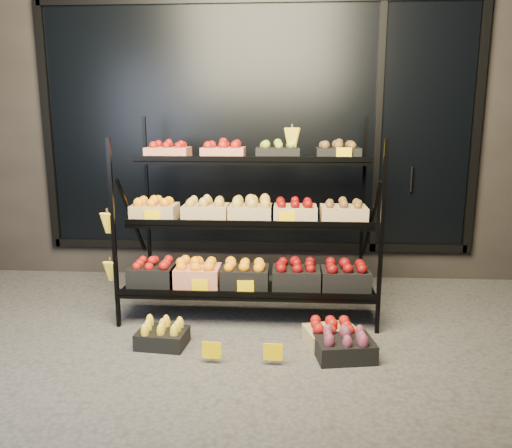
{
  "coord_description": "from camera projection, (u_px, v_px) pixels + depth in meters",
  "views": [
    {
      "loc": [
        0.31,
        -3.51,
        1.63
      ],
      "look_at": [
        0.06,
        0.55,
        0.78
      ],
      "focal_mm": 35.0,
      "sensor_mm": 36.0,
      "label": 1
    }
  ],
  "objects": [
    {
      "name": "floor_crate_midleft",
      "position": [
        162.0,
        335.0,
        3.65
      ],
      "size": [
        0.38,
        0.29,
        0.19
      ],
      "rotation": [
        0.0,
        0.0,
        -0.1
      ],
      "color": "black",
      "rests_on": "ground"
    },
    {
      "name": "floor_crate_right",
      "position": [
        345.0,
        345.0,
        3.47
      ],
      "size": [
        0.44,
        0.35,
        0.2
      ],
      "rotation": [
        0.0,
        0.0,
        0.16
      ],
      "color": "black",
      "rests_on": "ground"
    },
    {
      "name": "ground",
      "position": [
        244.0,
        339.0,
        3.78
      ],
      "size": [
        24.0,
        24.0,
        0.0
      ],
      "primitive_type": "plane",
      "color": "#514F4C",
      "rests_on": "ground"
    },
    {
      "name": "display_rack",
      "position": [
        248.0,
        222.0,
        4.2
      ],
      "size": [
        2.18,
        1.02,
        1.68
      ],
      "color": "black",
      "rests_on": "ground"
    },
    {
      "name": "floor_crate_midright",
      "position": [
        331.0,
        333.0,
        3.67
      ],
      "size": [
        0.43,
        0.36,
        0.19
      ],
      "rotation": [
        0.0,
        0.0,
        0.28
      ],
      "color": "tan",
      "rests_on": "ground"
    },
    {
      "name": "tag_floor_a",
      "position": [
        212.0,
        356.0,
        3.39
      ],
      "size": [
        0.13,
        0.01,
        0.12
      ],
      "primitive_type": "cube",
      "color": "#F3C500",
      "rests_on": "ground"
    },
    {
      "name": "tag_floor_b",
      "position": [
        273.0,
        357.0,
        3.36
      ],
      "size": [
        0.13,
        0.01,
        0.12
      ],
      "primitive_type": "cube",
      "color": "#F3C500",
      "rests_on": "ground"
    },
    {
      "name": "building",
      "position": [
        262.0,
        110.0,
        5.95
      ],
      "size": [
        6.0,
        2.08,
        3.5
      ],
      "color": "#2D2826",
      "rests_on": "ground"
    }
  ]
}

